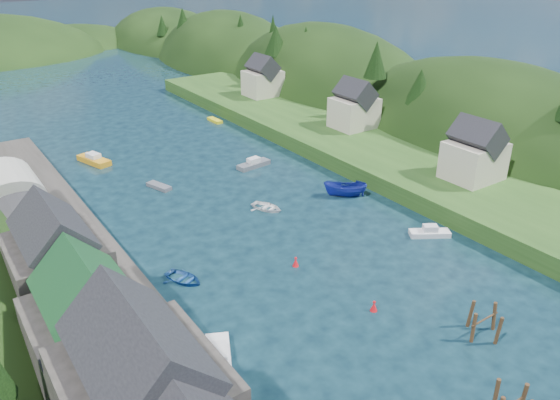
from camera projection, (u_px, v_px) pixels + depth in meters
ground at (197, 173)px, 81.28m from camera, size 600.00×600.00×0.00m
hillside_right at (325, 127)px, 126.14m from camera, size 36.00×245.56×48.00m
far_hills at (32, 84)px, 179.00m from camera, size 103.00×68.00×44.00m
hill_trees at (148, 80)px, 87.58m from camera, size 88.75×151.55×12.70m
quay_left at (100, 333)px, 46.18m from camera, size 12.00×110.00×2.00m
terrace_left_grass at (11, 364)px, 42.49m from camera, size 12.00×110.00×2.50m
quayside_buildings at (125, 386)px, 32.41m from camera, size 8.00×35.84×12.90m
boat_sheds at (18, 212)px, 57.51m from camera, size 7.00×21.00×7.50m
terrace_right at (367, 151)px, 86.12m from camera, size 16.00×120.00×2.40m
right_bank_cottages at (349, 108)px, 91.89m from camera, size 9.00×59.24×8.41m
piling_cluster_far at (484, 324)px, 47.04m from camera, size 3.42×3.17×3.41m
channel_buoy_near at (374, 306)px, 50.48m from camera, size 0.70×0.70×1.10m
channel_buoy_far at (296, 262)px, 57.50m from camera, size 0.70×0.70×1.10m
moored_boats at (310, 249)px, 59.57m from camera, size 35.26×90.28×2.26m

